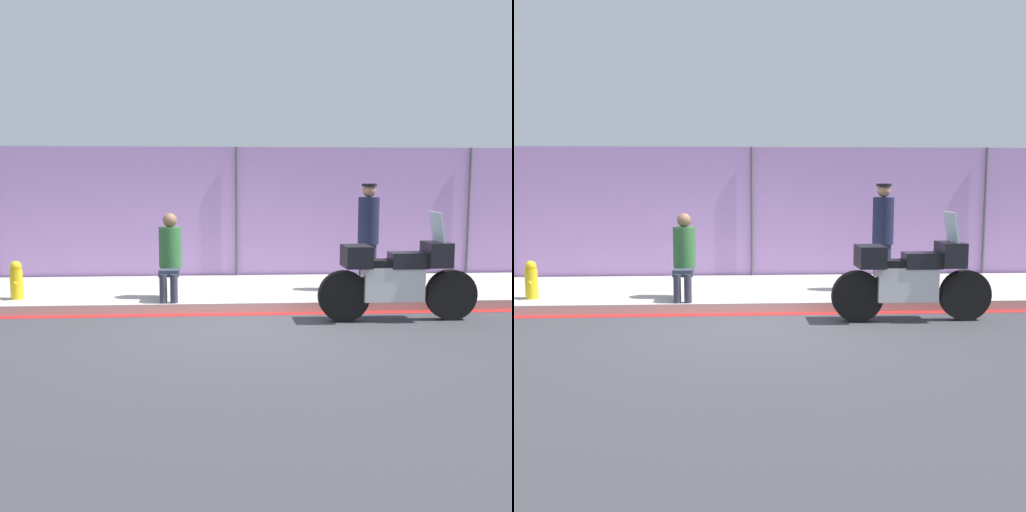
# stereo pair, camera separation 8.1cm
# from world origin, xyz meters

# --- Properties ---
(ground_plane) EXTENTS (120.00, 120.00, 0.00)m
(ground_plane) POSITION_xyz_m (0.00, 0.00, 0.00)
(ground_plane) COLOR #38383D
(sidewalk) EXTENTS (33.81, 2.77, 0.15)m
(sidewalk) POSITION_xyz_m (0.00, 2.30, 0.07)
(sidewalk) COLOR #ADA89E
(sidewalk) RESTS_ON ground_plane
(curb_paint_stripe) EXTENTS (33.81, 0.18, 0.01)m
(curb_paint_stripe) POSITION_xyz_m (0.00, 0.83, 0.00)
(curb_paint_stripe) COLOR red
(curb_paint_stripe) RESTS_ON ground_plane
(storefront_fence) EXTENTS (32.12, 0.17, 2.60)m
(storefront_fence) POSITION_xyz_m (-0.00, 3.78, 1.30)
(storefront_fence) COLOR #AD7FC6
(storefront_fence) RESTS_ON ground_plane
(motorcycle) EXTENTS (2.24, 0.51, 1.52)m
(motorcycle) POSITION_xyz_m (2.11, 0.29, 0.62)
(motorcycle) COLOR black
(motorcycle) RESTS_ON ground_plane
(officer_standing) EXTENTS (0.34, 0.34, 1.76)m
(officer_standing) POSITION_xyz_m (2.11, 1.92, 1.05)
(officer_standing) COLOR #191E38
(officer_standing) RESTS_ON sidewalk
(person_seated_on_curb) EXTENTS (0.35, 0.66, 1.31)m
(person_seated_on_curb) POSITION_xyz_m (-1.10, 1.38, 0.87)
(person_seated_on_curb) COLOR #2D3342
(person_seated_on_curb) RESTS_ON sidewalk
(fire_hydrant) EXTENTS (0.19, 0.24, 0.59)m
(fire_hydrant) POSITION_xyz_m (-3.45, 1.49, 0.44)
(fire_hydrant) COLOR gold
(fire_hydrant) RESTS_ON sidewalk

